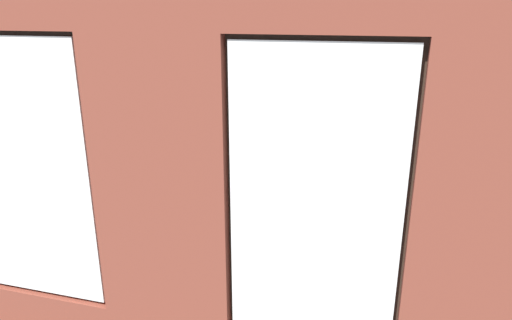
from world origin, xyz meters
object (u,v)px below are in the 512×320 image
Objects in this scene: cup_ceramic at (258,198)px; potted_plant_foreground_right at (151,107)px; candle_jar at (285,191)px; remote_silver at (242,191)px; tv_flatscreen at (32,146)px; couch_by_window at (144,284)px; couch_left at (506,245)px; remote_gray at (253,196)px; potted_plant_near_tv at (19,201)px; potted_plant_corner_near_left at (481,135)px; coffee_table at (253,201)px; media_console at (40,194)px; table_plant_small at (217,188)px.

potted_plant_foreground_right is at bearing -42.94° from cup_ceramic.
candle_jar is 0.55m from remote_silver.
cup_ceramic is 3.04m from tv_flatscreen.
couch_by_window is 1.99m from remote_silver.
cup_ceramic is at bearing -108.22° from couch_by_window.
remote_gray is (2.78, -0.23, 0.14)m from couch_left.
potted_plant_near_tv is at bearing 22.75° from cup_ceramic.
potted_plant_near_tv reaches higher than remote_gray.
potted_plant_corner_near_left reaches higher than couch_left.
remote_gray is at bearing -174.89° from tv_flatscreen.
coffee_table is 1.50× the size of media_console.
candle_jar is (2.40, -0.38, 0.18)m from couch_left.
table_plant_small is 2.52m from media_console.
couch_by_window is 2.19m from candle_jar.
coffee_table is at bearing 137.43° from potted_plant_foreground_right.
potted_plant_foreground_right is (5.37, -2.62, 0.62)m from couch_left.
couch_left is at bearing -153.37° from couch_by_window.
coffee_table is at bearing 37.83° from remote_gray.
candle_jar is (-0.84, -2.01, 0.18)m from couch_by_window.
media_console is (2.44, -1.60, -0.05)m from couch_by_window.
couch_by_window reaches higher than remote_silver.
candle_jar is at bearing 41.81° from potted_plant_corner_near_left.
potted_plant_corner_near_left reaches higher than table_plant_small.
cup_ceramic is 0.39m from candle_jar.
potted_plant_corner_near_left is at bearing -142.55° from table_plant_small.
cup_ceramic is 3.71m from potted_plant_foreground_right.
remote_gray reaches higher than coffee_table.
remote_gray is at bearing 38.66° from coffee_table.
remote_gray is at bearing 21.46° from candle_jar.
tv_flatscreen is at bearing 7.08° from candle_jar.
remote_silver is 0.14× the size of tv_flatscreen.
coffee_table is 6.03× the size of table_plant_small.
remote_silver is at bearing -92.47° from couch_left.
couch_by_window is 1.73× the size of potted_plant_near_tv.
couch_by_window is 2.92m from media_console.
remote_silver is at bearing 147.46° from remote_gray.
tv_flatscreen is 0.87× the size of potted_plant_corner_near_left.
couch_left is at bearing 170.97° from candle_jar.
remote_silver is at bearing -172.34° from media_console.
table_plant_small is 2.53m from tv_flatscreen.
remote_silver is at bearing -98.62° from couch_by_window.
potted_plant_corner_near_left reaches higher than cup_ceramic.
potted_plant_foreground_right is (2.59, -2.38, 0.55)m from coffee_table.
tv_flatscreen reaches higher than candle_jar.
cup_ceramic is at bearing 45.11° from candle_jar.
couch_left is 2.71m from potted_plant_corner_near_left.
remote_gray is at bearing 137.43° from potted_plant_foreground_right.
media_console is 0.76× the size of tv_flatscreen.
couch_by_window is 19.34× the size of candle_jar.
potted_plant_foreground_right is (2.70, -2.51, 0.45)m from cup_ceramic.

